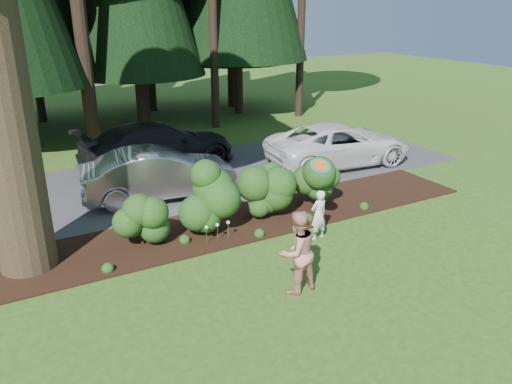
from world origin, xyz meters
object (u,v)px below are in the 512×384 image
at_px(car_silver_wagon, 159,174).
at_px(car_dark_suv, 158,145).
at_px(child, 319,215).
at_px(frisbee, 320,166).
at_px(car_white_suv, 339,144).
at_px(adult, 297,252).

xyz_separation_m(car_silver_wagon, car_dark_suv, (1.00, 3.00, 0.06)).
height_order(child, frisbee, frisbee).
bearing_deg(car_dark_suv, car_silver_wagon, 155.43).
xyz_separation_m(car_white_suv, car_dark_suv, (-5.99, 2.92, 0.07)).
xyz_separation_m(car_dark_suv, frisbee, (1.58, -7.73, 1.13)).
height_order(car_white_suv, car_dark_suv, car_dark_suv).
distance_m(car_white_suv, frisbee, 6.63).
bearing_deg(frisbee, car_dark_suv, 101.56).
height_order(car_silver_wagon, frisbee, frisbee).
relative_size(adult, frisbee, 3.37).
bearing_deg(child, car_white_suv, -139.01).
xyz_separation_m(car_silver_wagon, adult, (0.76, -6.52, 0.10)).
height_order(car_white_suv, child, car_white_suv).
relative_size(child, frisbee, 2.48).
relative_size(car_silver_wagon, car_white_suv, 0.86).
relative_size(car_white_suv, child, 4.13).
bearing_deg(car_white_suv, child, 142.91).
bearing_deg(car_dark_suv, child, -174.34).
bearing_deg(adult, car_silver_wagon, -88.80).
bearing_deg(adult, frisbee, -140.84).
xyz_separation_m(adult, frisbee, (1.82, 1.79, 1.08)).
height_order(car_dark_suv, adult, adult).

